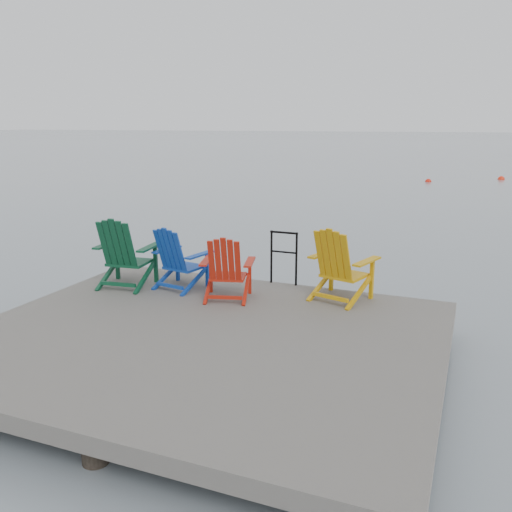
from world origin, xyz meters
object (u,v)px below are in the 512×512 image
at_px(chair_red, 227,268).
at_px(buoy_c, 501,179).
at_px(handrail, 284,253).
at_px(chair_yellow, 340,264).
at_px(chair_blue, 179,258).
at_px(chair_green, 124,252).
at_px(buoy_b, 428,182).

distance_m(chair_red, buoy_c, 27.20).
height_order(handrail, buoy_c, handrail).
bearing_deg(handrail, chair_yellow, -24.80).
xyz_separation_m(chair_blue, chair_red, (0.96, -0.21, -0.02)).
xyz_separation_m(chair_green, chair_yellow, (3.43, 0.63, -0.02)).
relative_size(chair_blue, buoy_c, 2.65).
relative_size(chair_blue, chair_red, 1.03).
bearing_deg(chair_blue, chair_yellow, 19.24).
bearing_deg(chair_yellow, buoy_b, 107.69).
xyz_separation_m(handrail, chair_yellow, (1.07, -0.49, 0.03)).
bearing_deg(chair_red, chair_blue, 151.76).
height_order(chair_green, chair_red, chair_green).
bearing_deg(chair_red, chair_yellow, 4.74).
relative_size(chair_red, buoy_b, 2.97).
height_order(chair_blue, buoy_b, chair_blue).
xyz_separation_m(chair_red, chair_yellow, (1.60, 0.60, 0.07)).
bearing_deg(buoy_b, chair_blue, -94.58).
height_order(chair_red, chair_yellow, chair_yellow).
relative_size(chair_yellow, buoy_c, 2.91).
xyz_separation_m(chair_red, buoy_b, (0.94, 23.92, -1.00)).
bearing_deg(chair_red, handrail, 48.12).
bearing_deg(chair_green, chair_red, -5.66).
bearing_deg(chair_blue, buoy_c, 88.59).
bearing_deg(chair_green, chair_blue, 9.02).
relative_size(handrail, buoy_b, 2.69).
xyz_separation_m(chair_blue, buoy_b, (1.90, 23.71, -1.02)).
xyz_separation_m(buoy_b, buoy_c, (3.74, 2.86, 0.00)).
distance_m(chair_green, chair_red, 1.83).
xyz_separation_m(handrail, chair_green, (-2.36, -1.13, 0.04)).
relative_size(handrail, chair_yellow, 0.80).
bearing_deg(buoy_b, chair_green, -96.59).
distance_m(buoy_b, buoy_c, 4.71).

